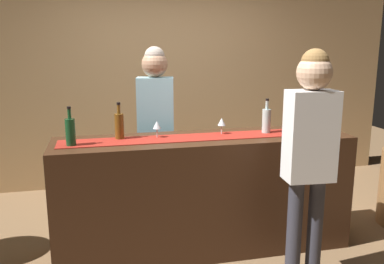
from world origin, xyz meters
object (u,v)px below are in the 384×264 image
at_px(wine_bottle_clear, 266,120).
at_px(wine_bottle_green, 70,131).
at_px(wine_bottle_amber, 119,126).
at_px(wine_glass_near_customer, 222,122).
at_px(wine_glass_mid_counter, 157,125).
at_px(customer_sipping, 310,143).
at_px(bartender, 156,117).

xyz_separation_m(wine_bottle_clear, wine_bottle_green, (-1.63, -0.09, 0.00)).
bearing_deg(wine_bottle_amber, wine_glass_near_customer, -0.75).
bearing_deg(wine_glass_mid_counter, customer_sipping, -37.55).
bearing_deg(wine_bottle_green, wine_glass_near_customer, 6.09).
bearing_deg(wine_bottle_amber, customer_sipping, -31.07).
height_order(wine_bottle_green, wine_glass_near_customer, wine_bottle_green).
bearing_deg(wine_glass_near_customer, wine_bottle_clear, -5.97).
bearing_deg(wine_bottle_clear, wine_glass_near_customer, 174.03).
height_order(wine_bottle_clear, wine_bottle_green, same).
xyz_separation_m(wine_bottle_green, wine_glass_mid_counter, (0.68, 0.12, -0.01)).
relative_size(wine_bottle_clear, customer_sipping, 0.18).
bearing_deg(wine_bottle_green, wine_bottle_clear, 3.20).
bearing_deg(customer_sipping, wine_glass_mid_counter, 146.72).
bearing_deg(wine_bottle_green, bartender, 40.79).
distance_m(wine_bottle_clear, wine_bottle_amber, 1.25).
distance_m(wine_bottle_clear, wine_glass_mid_counter, 0.95).
height_order(wine_glass_mid_counter, bartender, bartender).
distance_m(bartender, customer_sipping, 1.56).
xyz_separation_m(wine_bottle_clear, wine_bottle_amber, (-1.25, 0.05, 0.00)).
xyz_separation_m(bartender, customer_sipping, (0.91, -1.26, -0.01)).
xyz_separation_m(wine_bottle_clear, wine_glass_near_customer, (-0.39, 0.04, -0.01)).
distance_m(wine_bottle_green, bartender, 0.98).
height_order(wine_bottle_green, customer_sipping, customer_sipping).
distance_m(wine_bottle_clear, wine_glass_near_customer, 0.39).
bearing_deg(customer_sipping, wine_glass_near_customer, 122.85).
xyz_separation_m(wine_bottle_amber, wine_glass_near_customer, (0.86, -0.01, -0.01)).
relative_size(wine_bottle_green, wine_bottle_amber, 1.00).
distance_m(wine_bottle_green, wine_glass_mid_counter, 0.69).
bearing_deg(wine_bottle_clear, bartender, 148.34).
xyz_separation_m(wine_glass_near_customer, bartender, (-0.50, 0.51, -0.02)).
relative_size(wine_glass_near_customer, bartender, 0.08).
relative_size(wine_bottle_amber, customer_sipping, 0.18).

